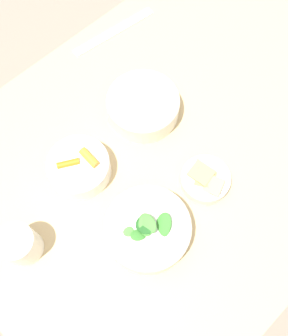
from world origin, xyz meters
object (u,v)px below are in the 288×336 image
ruler (114,32)px  cup (20,245)px  bowl_carrots (79,167)px  bowl_beans_hotdog (144,106)px  bowl_greens (148,229)px  bowl_cookies (205,179)px

ruler → cup: cup is taller
bowl_carrots → bowl_beans_hotdog: (0.24, 0.02, -0.00)m
bowl_beans_hotdog → cup: cup is taller
bowl_beans_hotdog → bowl_greens: bearing=-132.0°
bowl_beans_hotdog → bowl_cookies: (-0.03, -0.25, -0.01)m
bowl_cookies → ruler: (0.15, 0.52, -0.02)m
bowl_beans_hotdog → bowl_cookies: 0.25m
bowl_cookies → ruler: size_ratio=0.44×
bowl_carrots → bowl_beans_hotdog: bowl_carrots is taller
bowl_beans_hotdog → bowl_cookies: bowl_beans_hotdog is taller
bowl_cookies → cup: size_ratio=1.34×
ruler → bowl_carrots: bearing=-142.1°
ruler → bowl_cookies: bearing=-106.4°
bowl_greens → cup: (-0.23, 0.17, 0.01)m
bowl_greens → ruler: size_ratio=0.71×
bowl_carrots → ruler: (0.36, 0.28, -0.03)m
cup → bowl_cookies: bearing=-22.2°
bowl_carrots → bowl_greens: bearing=-86.3°
bowl_beans_hotdog → ruler: bearing=65.0°
bowl_beans_hotdog → ruler: (0.12, 0.26, -0.03)m
bowl_greens → ruler: bearing=55.9°
bowl_carrots → cup: 0.23m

